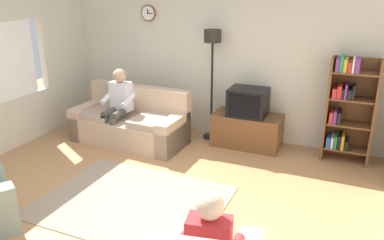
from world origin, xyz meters
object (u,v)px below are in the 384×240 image
at_px(tv_stand, 247,130).
at_px(bookshelf, 347,107).
at_px(tv, 248,102).
at_px(couch, 131,124).
at_px(floor_lamp, 212,55).
at_px(person_on_couch, 118,102).

distance_m(tv_stand, bookshelf, 1.57).
xyz_separation_m(tv, bookshelf, (1.47, 0.09, 0.07)).
height_order(couch, bookshelf, bookshelf).
bearing_deg(tv, floor_lamp, 169.50).
xyz_separation_m(couch, bookshelf, (3.32, 0.66, 0.51)).
bearing_deg(tv_stand, tv, -90.00).
bearing_deg(floor_lamp, tv_stand, -8.46).
relative_size(tv_stand, person_on_couch, 0.89).
bearing_deg(person_on_couch, tv_stand, 19.33).
bearing_deg(tv_stand, floor_lamp, 171.54).
height_order(bookshelf, person_on_couch, bookshelf).
bearing_deg(tv, person_on_couch, -161.29).
bearing_deg(couch, bookshelf, 11.28).
distance_m(couch, tv, 1.99).
distance_m(tv_stand, floor_lamp, 1.36).
height_order(tv_stand, tv, tv).
bearing_deg(floor_lamp, tv, -10.50).
distance_m(couch, person_on_couch, 0.43).
xyz_separation_m(bookshelf, person_on_couch, (-3.48, -0.77, -0.13)).
relative_size(tv_stand, floor_lamp, 0.59).
height_order(tv, bookshelf, bookshelf).
bearing_deg(bookshelf, floor_lamp, 179.16).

